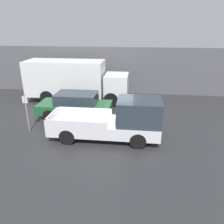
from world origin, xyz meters
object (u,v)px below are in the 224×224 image
car (76,105)px  delivery_truck (73,79)px  pickup_truck (117,121)px  parking_sign (27,111)px  newspaper_box (80,87)px

car → delivery_truck: size_ratio=0.60×
pickup_truck → parking_sign: 5.04m
car → newspaper_box: car is taller
delivery_truck → parking_sign: bearing=-100.5°
delivery_truck → parking_sign: (-1.05, -5.67, -0.47)m
pickup_truck → delivery_truck: size_ratio=0.73×
pickup_truck → parking_sign: (-5.03, 0.27, 0.22)m
parking_sign → newspaper_box: (0.92, 7.98, -0.75)m
delivery_truck → parking_sign: size_ratio=3.55×
car → parking_sign: parking_sign is taller
delivery_truck → pickup_truck: bearing=-56.2°
car → pickup_truck: bearing=-42.5°
pickup_truck → parking_sign: pickup_truck is taller
pickup_truck → parking_sign: bearing=176.9°
parking_sign → newspaper_box: bearing=83.4°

